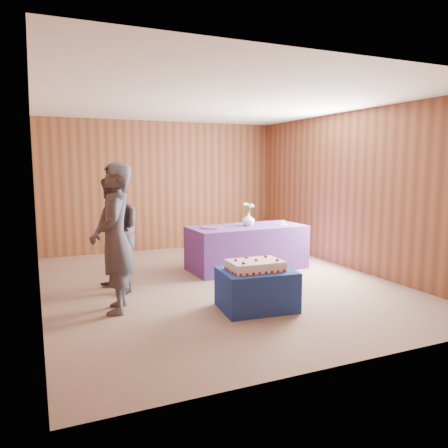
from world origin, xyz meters
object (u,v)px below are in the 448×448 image
cake_table (257,289)px  guest_right (115,235)px  serving_table (247,247)px  guest_left (116,238)px  sheet_cake (255,265)px  vase (248,219)px

cake_table → guest_right: size_ratio=0.54×
serving_table → guest_right: guest_right is taller
serving_table → guest_left: 2.87m
sheet_cake → vase: (0.91, 2.00, 0.30)m
guest_right → cake_table: bearing=32.6°
guest_left → vase: bearing=131.6°
sheet_cake → guest_left: size_ratio=0.39×
guest_left → guest_right: (0.12, 0.80, -0.08)m
sheet_cake → guest_left: guest_left is taller
sheet_cake → vase: bearing=67.9°
serving_table → sheet_cake: serving_table is taller
serving_table → guest_right: bearing=-168.9°
cake_table → vase: (0.89, 2.00, 0.61)m
vase → guest_right: 2.45m
vase → serving_table: bearing=-143.0°
vase → guest_left: size_ratio=0.12×
serving_table → guest_right: 2.45m
sheet_cake → cake_table: bearing=-2.6°
sheet_cake → guest_right: 2.05m
vase → sheet_cake: bearing=-114.6°
serving_table → guest_right: size_ratio=1.20×
serving_table → vase: vase is taller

